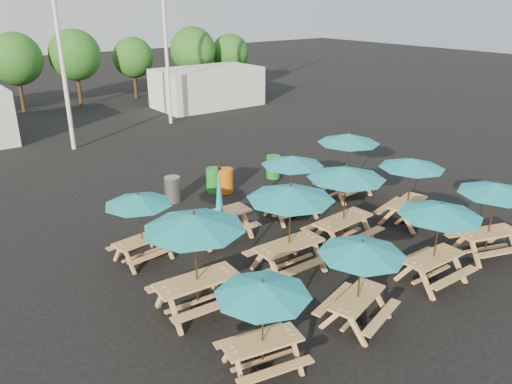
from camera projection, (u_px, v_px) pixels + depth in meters
ground at (285, 238)px, 15.70m from camera, size 120.00×120.00×0.00m
picnic_unit_0 at (263, 293)px, 9.55m from camera, size 2.27×2.27×2.06m
picnic_unit_1 at (194, 227)px, 11.31m from camera, size 2.53×2.53×2.56m
picnic_unit_2 at (139, 203)px, 13.77m from camera, size 2.13×2.13×2.05m
picnic_unit_3 at (362, 253)px, 10.96m from camera, size 2.44×2.44×2.12m
picnic_unit_4 at (291, 197)px, 13.06m from camera, size 2.39×2.39×2.52m
picnic_unit_5 at (220, 207)px, 15.41m from camera, size 2.01×1.77×2.52m
picnic_unit_6 at (440, 214)px, 12.60m from camera, size 2.17×2.17×2.27m
picnic_unit_7 at (346, 177)px, 14.61m from camera, size 2.49×2.49×2.50m
picnic_unit_8 at (292, 164)px, 16.50m from camera, size 2.27×2.27×2.24m
picnic_unit_9 at (496, 192)px, 13.97m from camera, size 2.70×2.70×2.28m
picnic_unit_10 at (412, 167)px, 16.12m from camera, size 2.55×2.55×2.27m
picnic_unit_11 at (348, 142)px, 18.29m from camera, size 2.41×2.41×2.46m
waste_bin_0 at (173, 189)px, 18.40m from camera, size 0.59×0.59×0.95m
waste_bin_1 at (214, 180)px, 19.33m from camera, size 0.59×0.59×0.95m
waste_bin_2 at (226, 181)px, 19.27m from camera, size 0.59×0.59×0.95m
waste_bin_3 at (273, 167)px, 20.83m from camera, size 0.59×0.59×0.95m
mast_0 at (57, 23)px, 22.80m from camera, size 0.20×0.20×12.00m
mast_1 at (164, 18)px, 27.94m from camera, size 0.20×0.20×12.00m
event_tent_1 at (207, 87)px, 34.40m from camera, size 7.00×4.00×2.60m
tree_3 at (15, 59)px, 31.85m from camera, size 3.36×3.36×5.09m
tree_4 at (75, 55)px, 33.54m from camera, size 3.41×3.41×5.17m
tree_5 at (133, 58)px, 36.46m from camera, size 2.94×2.94×4.45m
tree_6 at (193, 50)px, 37.22m from camera, size 3.38×3.38×5.13m
tree_7 at (230, 53)px, 39.30m from camera, size 2.95×2.95×4.48m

